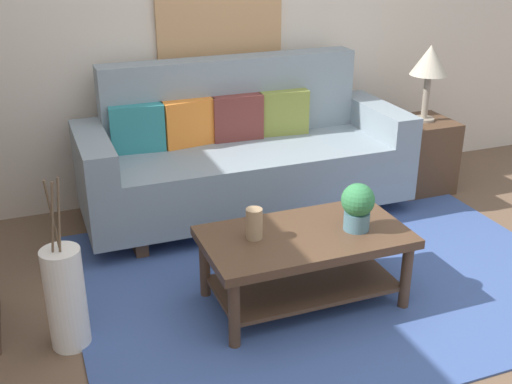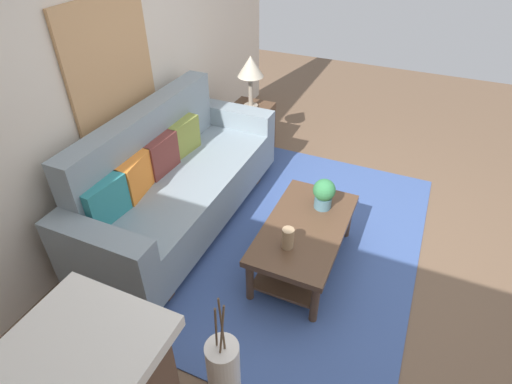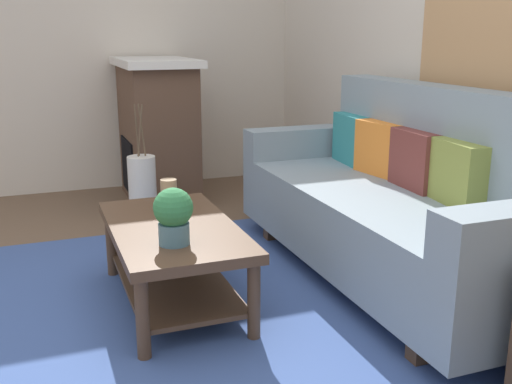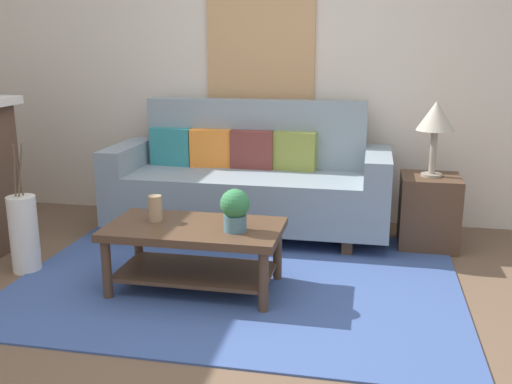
{
  "view_description": "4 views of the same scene",
  "coord_description": "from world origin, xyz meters",
  "px_view_note": "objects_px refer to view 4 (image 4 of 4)",
  "views": [
    {
      "loc": [
        -1.54,
        -2.38,
        1.97
      ],
      "look_at": [
        -0.36,
        0.73,
        0.52
      ],
      "focal_mm": 44.14,
      "sensor_mm": 36.0,
      "label": 1
    },
    {
      "loc": [
        -2.57,
        -0.3,
        2.53
      ],
      "look_at": [
        -0.09,
        0.79,
        0.51
      ],
      "focal_mm": 28.73,
      "sensor_mm": 36.0,
      "label": 2
    },
    {
      "loc": [
        2.57,
        -0.3,
        1.36
      ],
      "look_at": [
        -0.34,
        0.8,
        0.53
      ],
      "focal_mm": 41.94,
      "sensor_mm": 36.0,
      "label": 3
    },
    {
      "loc": [
        0.83,
        -3.03,
        1.54
      ],
      "look_at": [
        0.02,
        1.02,
        0.48
      ],
      "focal_mm": 40.88,
      "sensor_mm": 36.0,
      "label": 4
    }
  ],
  "objects_px": {
    "throw_pillow_teal": "(172,147)",
    "throw_pillow_orange": "(212,148)",
    "side_table": "(429,211)",
    "table_lamp": "(436,119)",
    "tabletop_vase": "(155,208)",
    "potted_plant_tabletop": "(235,209)",
    "coffee_table": "(195,243)",
    "floor_vase": "(24,234)",
    "couch": "(249,182)",
    "throw_pillow_olive": "(295,151)",
    "throw_pillow_maroon": "(252,149)",
    "framed_painting": "(260,52)"
  },
  "relations": [
    {
      "from": "couch",
      "to": "throw_pillow_orange",
      "type": "relative_size",
      "value": 6.29
    },
    {
      "from": "throw_pillow_teal",
      "to": "tabletop_vase",
      "type": "xyz_separation_m",
      "value": [
        0.34,
        -1.31,
        -0.17
      ]
    },
    {
      "from": "throw_pillow_maroon",
      "to": "throw_pillow_olive",
      "type": "distance_m",
      "value": 0.35
    },
    {
      "from": "throw_pillow_orange",
      "to": "coffee_table",
      "type": "relative_size",
      "value": 0.33
    },
    {
      "from": "tabletop_vase",
      "to": "couch",
      "type": "bearing_deg",
      "value": 72.73
    },
    {
      "from": "throw_pillow_orange",
      "to": "throw_pillow_olive",
      "type": "distance_m",
      "value": 0.71
    },
    {
      "from": "tabletop_vase",
      "to": "side_table",
      "type": "xyz_separation_m",
      "value": [
        1.8,
        1.1,
        -0.23
      ]
    },
    {
      "from": "side_table",
      "to": "couch",
      "type": "bearing_deg",
      "value": 177.0
    },
    {
      "from": "throw_pillow_orange",
      "to": "potted_plant_tabletop",
      "type": "relative_size",
      "value": 1.37
    },
    {
      "from": "couch",
      "to": "throw_pillow_olive",
      "type": "xyz_separation_m",
      "value": [
        0.35,
        0.13,
        0.25
      ]
    },
    {
      "from": "throw_pillow_maroon",
      "to": "table_lamp",
      "type": "bearing_deg",
      "value": -7.97
    },
    {
      "from": "throw_pillow_teal",
      "to": "throw_pillow_maroon",
      "type": "height_order",
      "value": "same"
    },
    {
      "from": "throw_pillow_orange",
      "to": "side_table",
      "type": "distance_m",
      "value": 1.84
    },
    {
      "from": "side_table",
      "to": "floor_vase",
      "type": "bearing_deg",
      "value": -158.69
    },
    {
      "from": "throw_pillow_orange",
      "to": "tabletop_vase",
      "type": "distance_m",
      "value": 1.32
    },
    {
      "from": "couch",
      "to": "throw_pillow_orange",
      "type": "distance_m",
      "value": 0.45
    },
    {
      "from": "throw_pillow_teal",
      "to": "coffee_table",
      "type": "bearing_deg",
      "value": -65.55
    },
    {
      "from": "throw_pillow_teal",
      "to": "throw_pillow_orange",
      "type": "distance_m",
      "value": 0.35
    },
    {
      "from": "couch",
      "to": "floor_vase",
      "type": "bearing_deg",
      "value": -139.21
    },
    {
      "from": "framed_painting",
      "to": "coffee_table",
      "type": "bearing_deg",
      "value": -93.16
    },
    {
      "from": "throw_pillow_olive",
      "to": "table_lamp",
      "type": "relative_size",
      "value": 0.63
    },
    {
      "from": "throw_pillow_maroon",
      "to": "floor_vase",
      "type": "relative_size",
      "value": 0.67
    },
    {
      "from": "side_table",
      "to": "table_lamp",
      "type": "bearing_deg",
      "value": 90.0
    },
    {
      "from": "table_lamp",
      "to": "throw_pillow_maroon",
      "type": "bearing_deg",
      "value": 172.03
    },
    {
      "from": "tabletop_vase",
      "to": "side_table",
      "type": "bearing_deg",
      "value": 31.57
    },
    {
      "from": "throw_pillow_orange",
      "to": "floor_vase",
      "type": "relative_size",
      "value": 0.67
    },
    {
      "from": "throw_pillow_maroon",
      "to": "side_table",
      "type": "height_order",
      "value": "throw_pillow_maroon"
    },
    {
      "from": "throw_pillow_olive",
      "to": "floor_vase",
      "type": "distance_m",
      "value": 2.16
    },
    {
      "from": "throw_pillow_maroon",
      "to": "couch",
      "type": "bearing_deg",
      "value": -90.0
    },
    {
      "from": "side_table",
      "to": "framed_painting",
      "type": "relative_size",
      "value": 0.6
    },
    {
      "from": "couch",
      "to": "coffee_table",
      "type": "distance_m",
      "value": 1.23
    },
    {
      "from": "couch",
      "to": "side_table",
      "type": "height_order",
      "value": "couch"
    },
    {
      "from": "table_lamp",
      "to": "coffee_table",
      "type": "bearing_deg",
      "value": -142.96
    },
    {
      "from": "table_lamp",
      "to": "throw_pillow_orange",
      "type": "bearing_deg",
      "value": 173.59
    },
    {
      "from": "tabletop_vase",
      "to": "framed_painting",
      "type": "relative_size",
      "value": 0.18
    },
    {
      "from": "throw_pillow_orange",
      "to": "floor_vase",
      "type": "distance_m",
      "value": 1.67
    },
    {
      "from": "table_lamp",
      "to": "side_table",
      "type": "bearing_deg",
      "value": -90.0
    },
    {
      "from": "throw_pillow_orange",
      "to": "table_lamp",
      "type": "height_order",
      "value": "table_lamp"
    },
    {
      "from": "floor_vase",
      "to": "table_lamp",
      "type": "bearing_deg",
      "value": 21.31
    },
    {
      "from": "throw_pillow_teal",
      "to": "floor_vase",
      "type": "bearing_deg",
      "value": -116.24
    },
    {
      "from": "potted_plant_tabletop",
      "to": "table_lamp",
      "type": "height_order",
      "value": "table_lamp"
    },
    {
      "from": "throw_pillow_orange",
      "to": "table_lamp",
      "type": "bearing_deg",
      "value": -6.41
    },
    {
      "from": "tabletop_vase",
      "to": "potted_plant_tabletop",
      "type": "xyz_separation_m",
      "value": [
        0.55,
        -0.1,
        0.06
      ]
    },
    {
      "from": "throw_pillow_olive",
      "to": "table_lamp",
      "type": "xyz_separation_m",
      "value": [
        1.08,
        -0.2,
        0.31
      ]
    },
    {
      "from": "throw_pillow_orange",
      "to": "tabletop_vase",
      "type": "height_order",
      "value": "throw_pillow_orange"
    },
    {
      "from": "coffee_table",
      "to": "floor_vase",
      "type": "xyz_separation_m",
      "value": [
        -1.25,
        0.07,
        -0.05
      ]
    },
    {
      "from": "throw_pillow_olive",
      "to": "potted_plant_tabletop",
      "type": "height_order",
      "value": "throw_pillow_olive"
    },
    {
      "from": "couch",
      "to": "potted_plant_tabletop",
      "type": "height_order",
      "value": "couch"
    },
    {
      "from": "throw_pillow_olive",
      "to": "framed_painting",
      "type": "height_order",
      "value": "framed_painting"
    },
    {
      "from": "coffee_table",
      "to": "tabletop_vase",
      "type": "distance_m",
      "value": 0.34
    }
  ]
}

